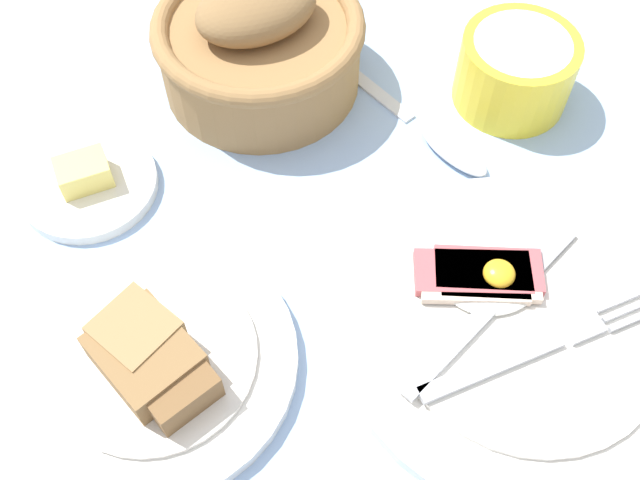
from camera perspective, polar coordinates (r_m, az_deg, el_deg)
ground_plane at (r=0.55m, az=8.12°, el=-5.80°), size 3.00×3.00×0.00m
breakfast_plate at (r=0.55m, az=15.00°, el=-6.20°), size 0.26×0.26×0.03m
bread_plate at (r=0.53m, az=-12.48°, el=-9.14°), size 0.20×0.20×0.04m
sugar_cup at (r=0.67m, az=14.69°, el=12.49°), size 0.10×0.10×0.06m
bread_basket at (r=0.66m, az=-4.64°, el=14.64°), size 0.18×0.18×0.10m
butter_dish at (r=0.63m, az=-17.27°, el=4.20°), size 0.11×0.11×0.03m
teaspoon_by_saucer at (r=0.64m, az=8.40°, el=8.14°), size 0.11×0.18×0.01m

